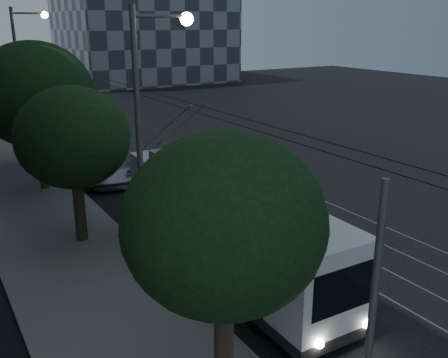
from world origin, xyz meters
TOP-DOWN VIEW (x-y plane):
  - ground at (0.00, 0.00)m, footprint 120.00×120.00m
  - tram_rails at (2.50, 20.00)m, footprint 4.52×90.00m
  - overhead_wires at (-4.97, 20.00)m, footprint 2.23×90.00m
  - trolleybus at (-3.05, -1.30)m, footprint 2.75×12.08m
  - pickup_silver at (-3.16, 10.76)m, footprint 3.44×5.76m
  - car_white_a at (-2.92, 18.48)m, footprint 1.96×4.59m
  - car_white_b at (-2.70, 24.00)m, footprint 2.10×5.16m
  - car_white_c at (-4.30, 25.55)m, footprint 1.91×4.30m
  - car_white_d at (-4.30, 29.50)m, footprint 1.61×3.68m
  - tree_0 at (-6.50, -7.03)m, footprint 4.26×4.26m
  - tree_1 at (-6.73, 3.32)m, footprint 4.26×4.26m
  - tree_2 at (-6.50, 10.65)m, footprint 5.74×5.74m
  - tree_3 at (-6.50, 16.00)m, footprint 4.19×4.19m
  - streetlamp_near at (-5.01, 0.10)m, footprint 2.19×0.44m
  - streetlamp_far at (-5.40, 18.56)m, footprint 2.26×0.44m

SIDE VIEW (x-z plane):
  - ground at x=0.00m, z-range 0.00..0.00m
  - tram_rails at x=2.50m, z-range 0.00..0.02m
  - car_white_d at x=-4.30m, z-range 0.00..1.23m
  - car_white_c at x=-4.30m, z-range 0.00..1.37m
  - car_white_b at x=-2.70m, z-range 0.00..1.50m
  - pickup_silver at x=-3.16m, z-range 0.00..1.50m
  - car_white_a at x=-2.92m, z-range 0.00..1.54m
  - trolleybus at x=-3.05m, z-range -1.16..4.47m
  - overhead_wires at x=-4.97m, z-range 0.47..6.47m
  - tree_1 at x=-6.73m, z-range 1.16..7.34m
  - tree_3 at x=-6.50m, z-range 1.20..7.43m
  - tree_0 at x=-6.50m, z-range 1.23..7.58m
  - tree_2 at x=-6.50m, z-range 1.19..8.75m
  - streetlamp_near at x=-5.01m, z-range 0.97..9.88m
  - streetlamp_far at x=-5.40m, z-range 0.99..10.23m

